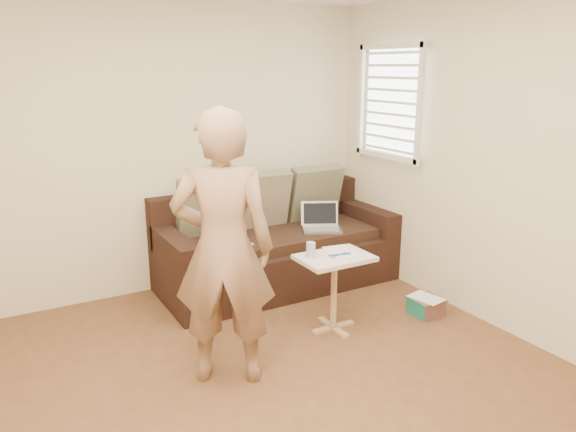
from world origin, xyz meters
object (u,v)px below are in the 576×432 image
(laptop_silver, at_px, (322,230))
(drinking_glass, at_px, (311,250))
(side_table, at_px, (334,293))
(striped_box, at_px, (426,306))
(sofa, at_px, (278,242))
(laptop_white, at_px, (231,246))
(person, at_px, (223,249))

(laptop_silver, height_order, drinking_glass, drinking_glass)
(side_table, bearing_deg, striped_box, -11.85)
(sofa, xyz_separation_m, side_table, (-0.06, -1.04, -0.12))
(drinking_glass, height_order, striped_box, drinking_glass)
(side_table, bearing_deg, laptop_white, 118.47)
(laptop_white, xyz_separation_m, side_table, (0.48, -0.88, -0.21))
(laptop_white, bearing_deg, striped_box, -48.95)
(side_table, height_order, drinking_glass, drinking_glass)
(person, relative_size, side_table, 2.95)
(laptop_silver, relative_size, striped_box, 1.45)
(laptop_white, xyz_separation_m, drinking_glass, (0.30, -0.82, 0.15))
(sofa, height_order, striped_box, sofa)
(sofa, relative_size, person, 1.22)
(sofa, relative_size, side_table, 3.59)
(person, xyz_separation_m, side_table, (1.01, 0.23, -0.60))
(laptop_silver, bearing_deg, laptop_white, -153.05)
(sofa, bearing_deg, striped_box, -57.94)
(striped_box, bearing_deg, person, -178.28)
(sofa, distance_m, person, 1.73)
(striped_box, bearing_deg, side_table, 168.15)
(laptop_white, bearing_deg, drinking_glass, -79.89)
(sofa, bearing_deg, person, -130.45)
(person, xyz_separation_m, striped_box, (1.83, 0.06, -0.83))
(sofa, xyz_separation_m, laptop_white, (-0.54, -0.16, 0.10))
(laptop_white, distance_m, drinking_glass, 0.88)
(person, height_order, drinking_glass, person)
(person, distance_m, drinking_glass, 0.91)
(laptop_white, relative_size, striped_box, 1.28)
(side_table, xyz_separation_m, drinking_glass, (-0.18, 0.06, 0.37))
(laptop_white, relative_size, side_table, 0.51)
(sofa, bearing_deg, laptop_silver, -21.69)
(drinking_glass, bearing_deg, sofa, 76.09)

